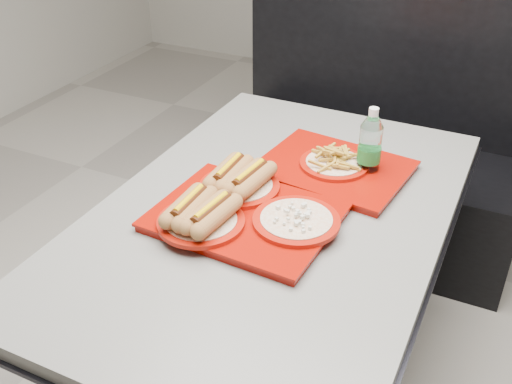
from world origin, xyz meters
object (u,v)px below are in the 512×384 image
at_px(tray_near, 240,207).
at_px(water_bottle, 370,147).
at_px(tray_far, 334,165).
at_px(booth_bench, 373,152).
at_px(diner_table, 272,257).

bearing_deg(tray_near, water_bottle, 57.06).
bearing_deg(tray_far, booth_bench, 95.68).
bearing_deg(booth_bench, water_bottle, -77.48).
distance_m(tray_near, tray_far, 0.37).
height_order(booth_bench, tray_near, booth_bench).
bearing_deg(diner_table, water_bottle, 58.50).
distance_m(diner_table, booth_bench, 1.11).
xyz_separation_m(booth_bench, water_bottle, (0.18, -0.80, 0.44)).
xyz_separation_m(booth_bench, tray_near, (-0.06, -1.17, 0.39)).
relative_size(booth_bench, water_bottle, 6.15).
xyz_separation_m(booth_bench, tray_far, (0.08, -0.83, 0.37)).
xyz_separation_m(tray_near, water_bottle, (0.24, 0.37, 0.06)).
bearing_deg(water_bottle, booth_bench, 102.52).
height_order(tray_far, water_bottle, water_bottle).
distance_m(diner_table, water_bottle, 0.43).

